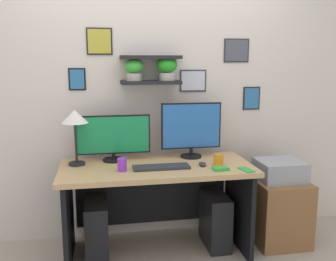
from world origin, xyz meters
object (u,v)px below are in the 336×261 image
at_px(drawer_cabinet, 278,210).
at_px(computer_tower_right, 215,220).
at_px(desk, 156,189).
at_px(monitor_left, 113,137).
at_px(monitor_right, 191,129).
at_px(cell_phone, 246,170).
at_px(printer, 280,170).
at_px(pen_cup, 122,165).
at_px(computer_tower_left, 97,229).
at_px(coffee_mug, 219,160).
at_px(computer_mouse, 202,164).
at_px(scissors_tray, 220,169).
at_px(keyboard, 161,167).
at_px(desk_lamp, 75,121).

xyz_separation_m(drawer_cabinet, computer_tower_right, (-0.56, 0.02, -0.05)).
height_order(desk, monitor_left, monitor_left).
distance_m(monitor_left, drawer_cabinet, 1.57).
relative_size(monitor_left, monitor_right, 1.19).
bearing_deg(cell_phone, printer, 20.17).
distance_m(desk, pen_cup, 0.41).
distance_m(cell_phone, drawer_cabinet, 0.69).
bearing_deg(computer_tower_left, computer_tower_right, 0.23).
bearing_deg(coffee_mug, printer, 10.06).
bearing_deg(computer_mouse, drawer_cabinet, 8.11).
xyz_separation_m(pen_cup, printer, (1.35, 0.13, -0.15)).
xyz_separation_m(monitor_right, scissors_tray, (0.13, -0.43, -0.24)).
relative_size(printer, computer_tower_left, 0.82).
xyz_separation_m(desk, printer, (1.07, -0.02, 0.11)).
relative_size(pen_cup, printer, 0.26).
bearing_deg(keyboard, desk, 99.72).
height_order(desk_lamp, drawer_cabinet, desk_lamp).
bearing_deg(scissors_tray, desk_lamp, 162.35).
xyz_separation_m(monitor_left, coffee_mug, (0.82, -0.29, -0.16)).
bearing_deg(pen_cup, computer_mouse, 2.61).
height_order(monitor_right, computer_tower_right, monitor_right).
bearing_deg(printer, scissors_tray, -158.51).
height_order(desk_lamp, cell_phone, desk_lamp).
height_order(scissors_tray, computer_tower_right, scissors_tray).
height_order(computer_mouse, desk_lamp, desk_lamp).
bearing_deg(computer_tower_right, drawer_cabinet, -1.55).
xyz_separation_m(computer_mouse, computer_tower_left, (-0.84, 0.11, -0.53)).
height_order(desk, computer_tower_right, desk).
distance_m(keyboard, scissors_tray, 0.45).
relative_size(desk, drawer_cabinet, 2.72).
distance_m(desk, computer_tower_left, 0.58).
height_order(keyboard, coffee_mug, coffee_mug).
bearing_deg(cell_phone, drawer_cabinet, 20.17).
bearing_deg(drawer_cabinet, computer_mouse, -171.89).
bearing_deg(scissors_tray, monitor_left, 151.50).
bearing_deg(desk_lamp, printer, -3.50).
xyz_separation_m(scissors_tray, computer_tower_left, (-0.95, 0.25, -0.53)).
bearing_deg(monitor_right, coffee_mug, -62.02).
bearing_deg(computer_tower_right, coffee_mug, -100.60).
height_order(keyboard, printer, keyboard).
bearing_deg(printer, computer_tower_left, 179.59).
bearing_deg(cell_phone, desk_lamp, 149.98).
xyz_separation_m(desk, monitor_right, (0.33, 0.16, 0.46)).
bearing_deg(cell_phone, monitor_right, 111.05).
relative_size(monitor_right, scissors_tray, 4.32).
height_order(monitor_left, scissors_tray, monitor_left).
bearing_deg(keyboard, coffee_mug, 1.08).
height_order(desk, monitor_right, monitor_right).
relative_size(monitor_right, coffee_mug, 5.76).
bearing_deg(monitor_left, pen_cup, -80.78).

